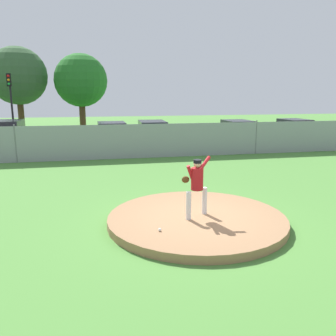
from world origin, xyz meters
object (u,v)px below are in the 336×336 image
(pitcher_youth, at_px, (197,182))
(parked_car_burgundy, at_px, (8,135))
(traffic_cone_orange, at_px, (201,137))
(parked_car_navy, at_px, (112,135))
(baseball, at_px, (160,230))
(parked_car_red, at_px, (294,131))
(parked_car_teal, at_px, (152,133))
(parked_car_silver, at_px, (237,133))
(traffic_light_near, at_px, (11,95))

(pitcher_youth, height_order, parked_car_burgundy, pitcher_youth)
(parked_car_burgundy, distance_m, traffic_cone_orange, 13.15)
(parked_car_burgundy, distance_m, parked_car_navy, 6.44)
(baseball, height_order, traffic_cone_orange, traffic_cone_orange)
(parked_car_red, relative_size, traffic_cone_orange, 7.51)
(pitcher_youth, height_order, parked_car_red, pitcher_youth)
(parked_car_teal, bearing_deg, parked_car_burgundy, 179.58)
(parked_car_teal, relative_size, parked_car_red, 1.17)
(parked_car_silver, xyz_separation_m, parked_car_red, (4.64, 0.49, -0.01))
(pitcher_youth, distance_m, parked_car_silver, 15.80)
(pitcher_youth, distance_m, traffic_cone_orange, 17.10)
(traffic_light_near, bearing_deg, parked_car_burgundy, -83.53)
(parked_car_teal, xyz_separation_m, parked_car_red, (10.47, -0.29, -0.02))
(parked_car_silver, bearing_deg, parked_car_burgundy, 176.76)
(parked_car_navy, distance_m, traffic_cone_orange, 6.86)
(baseball, xyz_separation_m, traffic_light_near, (-7.17, 19.40, 3.04))
(baseball, bearing_deg, parked_car_red, 50.10)
(pitcher_youth, relative_size, traffic_light_near, 0.34)
(baseball, xyz_separation_m, parked_car_teal, (2.41, 15.69, 0.53))
(parked_car_burgundy, relative_size, parked_car_teal, 0.96)
(baseball, relative_size, traffic_cone_orange, 0.13)
(pitcher_youth, bearing_deg, parked_car_red, 51.18)
(parked_car_navy, bearing_deg, parked_car_silver, -3.34)
(parked_car_burgundy, relative_size, traffic_light_near, 0.96)
(parked_car_silver, bearing_deg, parked_car_navy, 176.66)
(pitcher_youth, distance_m, baseball, 1.66)
(pitcher_youth, relative_size, parked_car_red, 0.39)
(pitcher_youth, distance_m, parked_car_red, 18.74)
(parked_car_silver, xyz_separation_m, parked_car_navy, (-8.57, 0.50, -0.01))
(baseball, bearing_deg, pitcher_youth, 35.42)
(pitcher_youth, height_order, traffic_light_near, traffic_light_near)
(parked_car_navy, bearing_deg, parked_car_burgundy, 176.89)
(parked_car_navy, relative_size, parked_car_red, 0.98)
(parked_car_teal, bearing_deg, parked_car_silver, -7.65)
(parked_car_silver, height_order, parked_car_navy, parked_car_silver)
(parked_car_silver, bearing_deg, parked_car_teal, 172.35)
(parked_car_burgundy, height_order, traffic_light_near, traffic_light_near)
(parked_car_burgundy, height_order, parked_car_red, parked_car_burgundy)
(parked_car_navy, bearing_deg, pitcher_youth, -84.28)
(pitcher_youth, height_order, parked_car_navy, pitcher_youth)
(parked_car_red, xyz_separation_m, traffic_cone_orange, (-6.57, 1.68, -0.50))
(baseball, height_order, parked_car_burgundy, parked_car_burgundy)
(pitcher_youth, relative_size, parked_car_burgundy, 0.35)
(parked_car_navy, height_order, traffic_cone_orange, parked_car_navy)
(parked_car_burgundy, distance_m, parked_car_red, 19.64)
(parked_car_burgundy, xyz_separation_m, parked_car_red, (19.64, -0.36, -0.09))
(baseball, xyz_separation_m, parked_car_burgundy, (-6.76, 15.76, 0.60))
(parked_car_teal, bearing_deg, parked_car_red, -1.60)
(parked_car_burgundy, height_order, parked_car_navy, parked_car_burgundy)
(parked_car_silver, bearing_deg, traffic_light_near, 163.75)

